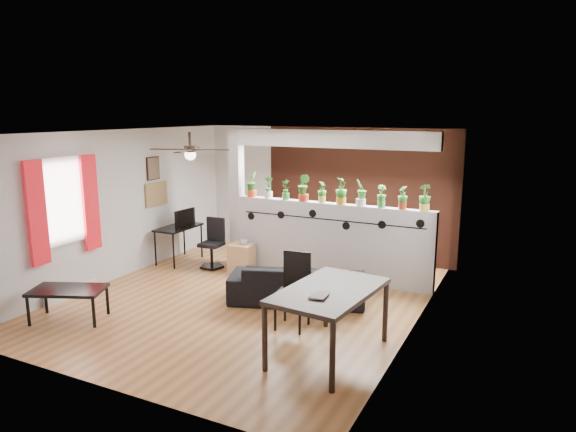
{
  "coord_description": "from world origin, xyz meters",
  "views": [
    {
      "loc": [
        3.97,
        -6.64,
        2.9
      ],
      "look_at": [
        0.41,
        0.6,
        1.26
      ],
      "focal_mm": 32.0,
      "sensor_mm": 36.0,
      "label": 1
    }
  ],
  "objects": [
    {
      "name": "monitor",
      "position": [
        -2.25,
        1.31,
        0.79
      ],
      "size": [
        0.31,
        0.08,
        0.18
      ],
      "primitive_type": "imported",
      "rotation": [
        0.0,
        0.0,
        1.48
      ],
      "color": "black",
      "rests_on": "computer_desk"
    },
    {
      "name": "potted_plant_8",
      "position": [
        2.03,
        1.5,
        1.55
      ],
      "size": [
        0.23,
        0.24,
        0.38
      ],
      "color": "#B1351C",
      "rests_on": "partition_wall"
    },
    {
      "name": "dining_table",
      "position": [
        1.86,
        -1.24,
        0.75
      ],
      "size": [
        1.09,
        1.63,
        0.84
      ],
      "color": "black",
      "rests_on": "ground"
    },
    {
      "name": "potted_plant_9",
      "position": [
        2.38,
        1.5,
        1.58
      ],
      "size": [
        0.28,
        0.27,
        0.43
      ],
      "color": "#E5D451",
      "rests_on": "partition_wall"
    },
    {
      "name": "potted_plant_3",
      "position": [
        0.27,
        1.5,
        1.6
      ],
      "size": [
        0.26,
        0.21,
        0.48
      ],
      "color": "#B3331C",
      "rests_on": "partition_wall"
    },
    {
      "name": "brick_panel",
      "position": [
        0.8,
        2.97,
        1.3
      ],
      "size": [
        3.9,
        0.05,
        2.6
      ],
      "primitive_type": "cube",
      "color": "#AA4B31",
      "rests_on": "ground"
    },
    {
      "name": "potted_plant_2",
      "position": [
        -0.08,
        1.5,
        1.55
      ],
      "size": [
        0.23,
        0.23,
        0.37
      ],
      "color": "#367F2E",
      "rests_on": "partition_wall"
    },
    {
      "name": "room_shell",
      "position": [
        0.0,
        0.0,
        1.3
      ],
      "size": [
        6.3,
        7.1,
        2.9
      ],
      "color": "#965F31",
      "rests_on": "ground"
    },
    {
      "name": "framed_art",
      "position": [
        -2.58,
        0.9,
        1.85
      ],
      "size": [
        0.03,
        0.34,
        0.44
      ],
      "color": "#8C7259",
      "rests_on": "room_shell"
    },
    {
      "name": "potted_plant_0",
      "position": [
        -0.78,
        1.5,
        1.6
      ],
      "size": [
        0.28,
        0.31,
        0.47
      ],
      "color": "#E7471B",
      "rests_on": "partition_wall"
    },
    {
      "name": "book",
      "position": [
        1.76,
        -1.54,
        0.85
      ],
      "size": [
        0.19,
        0.25,
        0.02
      ],
      "primitive_type": "imported",
      "rotation": [
        0.0,
        0.0,
        0.06
      ],
      "color": "gray",
      "rests_on": "dining_table"
    },
    {
      "name": "vine_decal",
      "position": [
        0.8,
        1.4,
        1.08
      ],
      "size": [
        3.31,
        0.01,
        0.3
      ],
      "color": "black",
      "rests_on": "partition_wall"
    },
    {
      "name": "cup",
      "position": [
        -0.77,
        1.16,
        0.57
      ],
      "size": [
        0.14,
        0.14,
        0.11
      ],
      "primitive_type": "imported",
      "rotation": [
        0.0,
        0.0,
        0.0
      ],
      "color": "gray",
      "rests_on": "cube_shelf"
    },
    {
      "name": "coffee_table",
      "position": [
        -1.83,
        -1.87,
        0.42
      ],
      "size": [
        1.14,
        0.9,
        0.47
      ],
      "color": "black",
      "rests_on": "ground"
    },
    {
      "name": "potted_plant_4",
      "position": [
        0.62,
        1.5,
        1.55
      ],
      "size": [
        0.2,
        0.22,
        0.37
      ],
      "color": "#DFCB4F",
      "rests_on": "partition_wall"
    },
    {
      "name": "pier_column",
      "position": [
        -1.11,
        1.5,
        1.3
      ],
      "size": [
        0.22,
        0.2,
        2.6
      ],
      "primitive_type": "cube",
      "color": "#BCBCC1",
      "rests_on": "ground"
    },
    {
      "name": "computer_desk",
      "position": [
        -2.25,
        1.16,
        0.64
      ],
      "size": [
        0.52,
        0.98,
        0.71
      ],
      "color": "black",
      "rests_on": "ground"
    },
    {
      "name": "potted_plant_6",
      "position": [
        1.33,
        1.5,
        1.59
      ],
      "size": [
        0.26,
        0.28,
        0.45
      ],
      "color": "white",
      "rests_on": "partition_wall"
    },
    {
      "name": "office_chair",
      "position": [
        -1.43,
        1.12,
        0.41
      ],
      "size": [
        0.48,
        0.48,
        0.93
      ],
      "color": "black",
      "rests_on": "ground"
    },
    {
      "name": "folding_chair",
      "position": [
        1.11,
        -0.62,
        0.61
      ],
      "size": [
        0.45,
        0.45,
        1.03
      ],
      "color": "black",
      "rests_on": "ground"
    },
    {
      "name": "potted_plant_7",
      "position": [
        1.68,
        1.5,
        1.55
      ],
      "size": [
        0.23,
        0.23,
        0.37
      ],
      "color": "green",
      "rests_on": "partition_wall"
    },
    {
      "name": "cube_shelf",
      "position": [
        -0.82,
        1.16,
        0.26
      ],
      "size": [
        0.45,
        0.4,
        0.51
      ],
      "primitive_type": "cube",
      "rotation": [
        0.0,
        0.0,
        0.08
      ],
      "color": "tan",
      "rests_on": "ground"
    },
    {
      "name": "baseboard_heater",
      "position": [
        -2.54,
        -1.2,
        0.09
      ],
      "size": [
        0.08,
        1.0,
        0.18
      ],
      "primitive_type": "cube",
      "color": "silver",
      "rests_on": "ground"
    },
    {
      "name": "corkboard",
      "position": [
        -2.58,
        0.95,
        1.35
      ],
      "size": [
        0.03,
        0.6,
        0.45
      ],
      "primitive_type": "cube",
      "color": "olive",
      "rests_on": "room_shell"
    },
    {
      "name": "ceiling_fan",
      "position": [
        -0.8,
        -0.3,
        2.31
      ],
      "size": [
        1.19,
        1.19,
        0.43
      ],
      "color": "black",
      "rests_on": "room_shell"
    },
    {
      "name": "potted_plant_1",
      "position": [
        -0.43,
        1.5,
        1.57
      ],
      "size": [
        0.25,
        0.23,
        0.41
      ],
      "color": "white",
      "rests_on": "partition_wall"
    },
    {
      "name": "ceiling_header",
      "position": [
        0.8,
        1.5,
        2.45
      ],
      "size": [
        3.6,
        0.18,
        0.3
      ],
      "primitive_type": "cube",
      "color": "silver",
      "rests_on": "room_shell"
    },
    {
      "name": "sofa",
      "position": [
        0.75,
        0.22,
        0.29
      ],
      "size": [
        2.12,
        1.39,
        0.58
      ],
      "primitive_type": "imported",
      "rotation": [
        0.0,
        0.0,
        3.48
      ],
      "color": "black",
      "rests_on": "ground"
    },
    {
      "name": "window_assembly",
      "position": [
        -2.56,
        -1.2,
        1.51
      ],
      "size": [
        0.09,
        1.3,
        1.55
      ],
      "color": "white",
      "rests_on": "room_shell"
    },
    {
      "name": "potted_plant_5",
      "position": [
        0.98,
        1.5,
        1.59
      ],
      "size": [
        0.31,
        0.31,
        0.46
      ],
      "color": "orange",
      "rests_on": "partition_wall"
    },
    {
      "name": "partition_wall",
      "position": [
        0.8,
        1.5,
        0.68
      ],
      "size": [
        3.6,
        0.18,
        1.35
      ],
      "primitive_type": "cube",
      "color": "#BCBCC1",
      "rests_on": "ground"
    }
  ]
}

